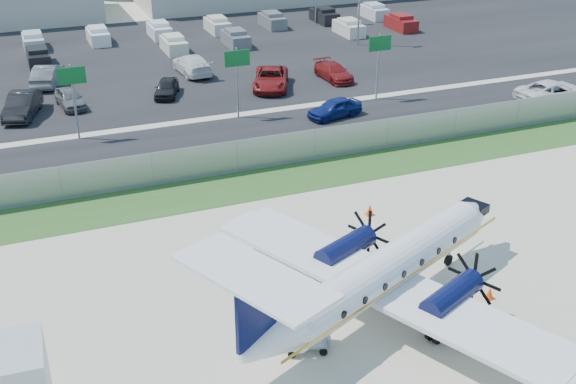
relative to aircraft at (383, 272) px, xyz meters
name	(u,v)px	position (x,y,z in m)	size (l,w,h in m)	color
ground	(340,297)	(-1.06, 1.63, -1.99)	(170.00, 170.00, 0.00)	beige
grass_verge	(249,185)	(-1.06, 13.63, -1.98)	(170.00, 4.00, 0.02)	#2D561E
access_road	(214,143)	(-1.06, 20.63, -1.97)	(170.00, 8.00, 0.02)	black
parking_lot	(147,61)	(-1.06, 41.63, -1.97)	(170.00, 32.00, 0.02)	black
perimeter_fence	(237,157)	(-1.06, 15.63, -0.98)	(120.00, 0.06, 1.99)	gray
sign_left	(72,86)	(-9.06, 24.54, 1.63)	(1.80, 0.26, 5.00)	gray
sign_mid	(237,68)	(1.94, 24.54, 1.63)	(1.80, 0.26, 5.00)	gray
sign_right	(379,52)	(12.94, 24.54, 1.63)	(1.80, 0.26, 5.00)	gray
aircraft	(383,272)	(0.00, 0.00, 0.00)	(16.49, 15.99, 5.14)	white
baggage_cart_near	(306,340)	(-3.79, -1.05, -1.56)	(1.93, 1.45, 0.90)	gray
cone_nose	(490,293)	(4.81, -0.82, -1.73)	(0.38, 0.38, 0.54)	#FF4508
cone_starboard_wing	(370,210)	(3.64, 7.92, -1.70)	(0.43, 0.43, 0.61)	#FF4508
road_car_mid	(334,117)	(8.26, 22.08, -1.99)	(1.63, 4.06, 1.38)	navy
road_car_east	(552,102)	(24.80, 18.99, -1.99)	(2.75, 5.96, 1.66)	silver
parked_car_a	(24,116)	(-12.16, 30.48, -1.99)	(1.79, 5.12, 1.69)	black
parked_car_b	(71,107)	(-8.82, 31.26, -1.99)	(1.62, 4.04, 1.38)	#595B5E
parked_car_c	(167,96)	(-1.64, 31.23, -1.99)	(1.56, 3.89, 1.33)	black
parked_car_d	(271,88)	(6.45, 30.07, -1.99)	(2.60, 5.63, 1.56)	maroon
parked_car_e	(333,80)	(12.02, 30.30, -1.99)	(1.87, 4.60, 1.34)	maroon
parked_car_f	(49,85)	(-9.82, 37.48, -1.99)	(1.76, 5.05, 1.66)	#595B5E
parked_car_g	(192,74)	(1.70, 36.30, -1.99)	(2.25, 5.54, 1.61)	silver
far_parking_rows	(136,48)	(-1.06, 46.63, -1.99)	(56.00, 10.00, 1.60)	gray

